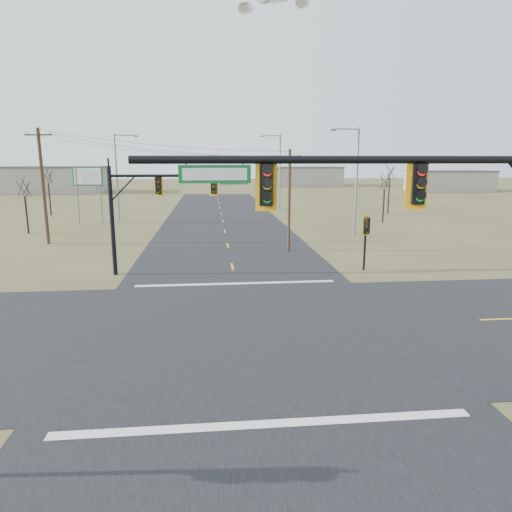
{
  "coord_description": "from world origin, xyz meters",
  "views": [
    {
      "loc": [
        -1.44,
        -19.05,
        7.37
      ],
      "look_at": [
        0.57,
        1.0,
        3.09
      ],
      "focal_mm": 32.0,
      "sensor_mm": 36.0,
      "label": 1
    }
  ],
  "objects": [
    {
      "name": "streetlight_b",
      "position": [
        8.7,
        49.02,
        6.15
      ],
      "size": [
        3.06,
        0.43,
        10.95
      ],
      "rotation": [
        0.0,
        0.0,
        -0.28
      ],
      "color": "slate",
      "rests_on": "ground"
    },
    {
      "name": "ground",
      "position": [
        0.0,
        0.0,
        0.0
      ],
      "size": [
        320.0,
        320.0,
        0.0
      ],
      "primitive_type": "plane",
      "color": "brown",
      "rests_on": "ground"
    },
    {
      "name": "bare_tree_d",
      "position": [
        23.08,
        42.02,
        5.81
      ],
      "size": [
        3.26,
        3.26,
        7.21
      ],
      "rotation": [
        0.0,
        0.0,
        0.21
      ],
      "color": "black",
      "rests_on": "ground"
    },
    {
      "name": "stop_bar_near",
      "position": [
        0.0,
        -7.5,
        0.03
      ],
      "size": [
        12.0,
        0.4,
        0.01
      ],
      "primitive_type": "cube",
      "color": "silver",
      "rests_on": "road_ns"
    },
    {
      "name": "bare_tree_a",
      "position": [
        -19.83,
        28.64,
        4.71
      ],
      "size": [
        3.15,
        3.15,
        5.95
      ],
      "rotation": [
        0.0,
        0.0,
        -0.37
      ],
      "color": "black",
      "rests_on": "ground"
    },
    {
      "name": "warehouse_left",
      "position": [
        -40.0,
        90.0,
        2.75
      ],
      "size": [
        28.0,
        14.0,
        5.5
      ],
      "primitive_type": "cube",
      "color": "#A29A8F",
      "rests_on": "ground"
    },
    {
      "name": "utility_pole_near",
      "position": [
        4.84,
        17.04,
        4.29
      ],
      "size": [
        1.99,
        0.43,
        8.16
      ],
      "rotation": [
        0.0,
        0.0,
        0.16
      ],
      "color": "#452B1D",
      "rests_on": "ground"
    },
    {
      "name": "stop_bar_far",
      "position": [
        0.0,
        7.5,
        0.03
      ],
      "size": [
        12.0,
        0.4,
        0.01
      ],
      "primitive_type": "cube",
      "color": "silver",
      "rests_on": "road_ns"
    },
    {
      "name": "mast_arm_near",
      "position": [
        4.48,
        -7.5,
        5.76
      ],
      "size": [
        11.54,
        0.54,
        7.96
      ],
      "rotation": [
        0.0,
        0.0,
        -0.28
      ],
      "color": "black",
      "rests_on": "ground"
    },
    {
      "name": "warehouse_right",
      "position": [
        55.0,
        85.0,
        2.25
      ],
      "size": [
        18.0,
        10.0,
        4.5
      ],
      "primitive_type": "cube",
      "color": "#A29A8F",
      "rests_on": "ground"
    },
    {
      "name": "bare_tree_c",
      "position": [
        18.92,
        33.07,
        4.92
      ],
      "size": [
        3.19,
        3.19,
        6.27
      ],
      "rotation": [
        0.0,
        0.0,
        -0.23
      ],
      "color": "black",
      "rests_on": "ground"
    },
    {
      "name": "warehouse_mid",
      "position": [
        25.0,
        110.0,
        2.5
      ],
      "size": [
        20.0,
        12.0,
        5.0
      ],
      "primitive_type": "cube",
      "color": "#A29A8F",
      "rests_on": "ground"
    },
    {
      "name": "bare_tree_b",
      "position": [
        -22.7,
        44.2,
        5.29
      ],
      "size": [
        3.28,
        3.28,
        6.62
      ],
      "rotation": [
        0.0,
        0.0,
        -0.32
      ],
      "color": "black",
      "rests_on": "ground"
    },
    {
      "name": "road_ns",
      "position": [
        0.0,
        0.0,
        0.01
      ],
      "size": [
        14.0,
        160.0,
        0.02
      ],
      "primitive_type": "cube",
      "color": "black",
      "rests_on": "ground"
    },
    {
      "name": "highway_sign",
      "position": [
        -15.42,
        35.68,
        4.6
      ],
      "size": [
        3.47,
        0.6,
        6.55
      ],
      "rotation": [
        0.0,
        0.0,
        -0.15
      ],
      "color": "slate",
      "rests_on": "ground"
    },
    {
      "name": "streetlight_c",
      "position": [
        -12.28,
        37.54,
        5.81
      ],
      "size": [
        2.87,
        0.27,
        10.34
      ],
      "rotation": [
        0.0,
        0.0,
        0.01
      ],
      "color": "slate",
      "rests_on": "ground"
    },
    {
      "name": "streetlight_a",
      "position": [
        12.46,
        24.36,
        5.82
      ],
      "size": [
        2.89,
        0.34,
        10.37
      ],
      "rotation": [
        0.0,
        0.0,
        0.14
      ],
      "color": "slate",
      "rests_on": "ground"
    },
    {
      "name": "pedestal_signal_ne",
      "position": [
        8.84,
        10.02,
        2.79
      ],
      "size": [
        0.67,
        0.58,
        3.76
      ],
      "rotation": [
        0.0,
        0.0,
        0.38
      ],
      "color": "black",
      "rests_on": "ground"
    },
    {
      "name": "mast_arm_far",
      "position": [
        -4.69,
        10.58,
        5.03
      ],
      "size": [
        8.84,
        0.57,
        6.96
      ],
      "rotation": [
        0.0,
        0.0,
        -0.37
      ],
      "color": "black",
      "rests_on": "ground"
    },
    {
      "name": "road_ew",
      "position": [
        0.0,
        0.0,
        0.01
      ],
      "size": [
        160.0,
        14.0,
        0.02
      ],
      "primitive_type": "cube",
      "color": "black",
      "rests_on": "ground"
    },
    {
      "name": "utility_pole_far",
      "position": [
        -15.87,
        22.56,
        5.18
      ],
      "size": [
        2.43,
        0.56,
        10.0
      ],
      "rotation": [
        0.0,
        0.0,
        -0.18
      ],
      "color": "#452B1D",
      "rests_on": "ground"
    }
  ]
}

